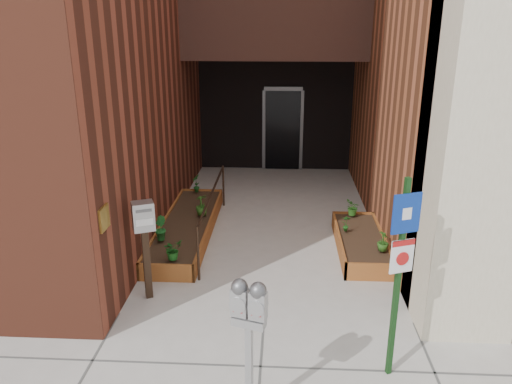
# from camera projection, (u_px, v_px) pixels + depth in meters

# --- Properties ---
(ground) EXTENTS (80.00, 80.00, 0.00)m
(ground) POSITION_uv_depth(u_px,v_px,m) (264.00, 318.00, 6.75)
(ground) COLOR #9E9991
(ground) RESTS_ON ground
(planter_left) EXTENTS (0.90, 3.60, 0.30)m
(planter_left) POSITION_uv_depth(u_px,v_px,m) (187.00, 228.00, 9.34)
(planter_left) COLOR brown
(planter_left) RESTS_ON ground
(planter_right) EXTENTS (0.80, 2.20, 0.30)m
(planter_right) POSITION_uv_depth(u_px,v_px,m) (361.00, 243.00, 8.70)
(planter_right) COLOR brown
(planter_right) RESTS_ON ground
(handrail) EXTENTS (0.04, 3.34, 0.90)m
(handrail) POSITION_uv_depth(u_px,v_px,m) (212.00, 199.00, 9.07)
(handrail) COLOR black
(handrail) RESTS_ON ground
(parking_meter) EXTENTS (0.36, 0.22, 1.55)m
(parking_meter) POSITION_uv_depth(u_px,v_px,m) (249.00, 314.00, 4.70)
(parking_meter) COLOR #98989A
(parking_meter) RESTS_ON ground
(sign_post) EXTENTS (0.31, 0.13, 2.35)m
(sign_post) POSITION_uv_depth(u_px,v_px,m) (401.00, 260.00, 5.23)
(sign_post) COLOR #143814
(sign_post) RESTS_ON ground
(payment_dropbox) EXTENTS (0.35, 0.31, 1.47)m
(payment_dropbox) POSITION_uv_depth(u_px,v_px,m) (144.00, 230.00, 6.94)
(payment_dropbox) COLOR black
(payment_dropbox) RESTS_ON ground
(shrub_left_a) EXTENTS (0.41, 0.41, 0.32)m
(shrub_left_a) POSITION_uv_depth(u_px,v_px,m) (173.00, 250.00, 7.72)
(shrub_left_a) COLOR #185518
(shrub_left_a) RESTS_ON planter_left
(shrub_left_b) EXTENTS (0.31, 0.31, 0.41)m
(shrub_left_b) POSITION_uv_depth(u_px,v_px,m) (160.00, 228.00, 8.40)
(shrub_left_b) COLOR #1B6122
(shrub_left_b) RESTS_ON planter_left
(shrub_left_c) EXTENTS (0.31, 0.31, 0.41)m
(shrub_left_c) POSITION_uv_depth(u_px,v_px,m) (202.00, 205.00, 9.47)
(shrub_left_c) COLOR #2A5A19
(shrub_left_c) RESTS_ON planter_left
(shrub_left_d) EXTENTS (0.25, 0.25, 0.40)m
(shrub_left_d) POSITION_uv_depth(u_px,v_px,m) (196.00, 183.00, 10.74)
(shrub_left_d) COLOR #164E19
(shrub_left_d) RESTS_ON planter_left
(shrub_right_a) EXTENTS (0.21, 0.21, 0.33)m
(shrub_right_a) POSITION_uv_depth(u_px,v_px,m) (383.00, 241.00, 8.00)
(shrub_right_a) COLOR #265317
(shrub_right_a) RESTS_ON planter_right
(shrub_right_b) EXTENTS (0.17, 0.17, 0.30)m
(shrub_right_b) POSITION_uv_depth(u_px,v_px,m) (346.00, 223.00, 8.75)
(shrub_right_b) COLOR #1B5718
(shrub_right_b) RESTS_ON planter_right
(shrub_right_c) EXTENTS (0.35, 0.35, 0.31)m
(shrub_right_c) POSITION_uv_depth(u_px,v_px,m) (353.00, 208.00, 9.45)
(shrub_right_c) COLOR #275E1A
(shrub_right_c) RESTS_ON planter_right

